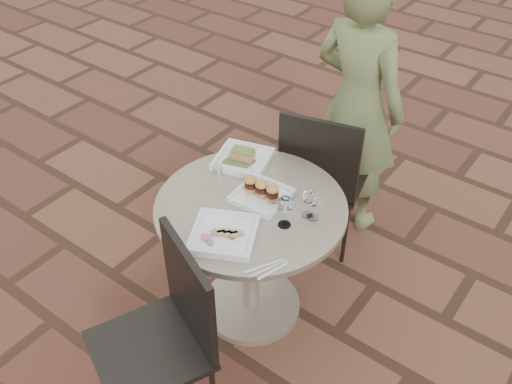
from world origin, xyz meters
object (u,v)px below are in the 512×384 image
Objects in this scene: plate_tuna at (224,234)px; plate_salmon at (243,158)px; plate_sliders at (261,192)px; chair_far at (323,170)px; cafe_table at (251,243)px; chair_near at (168,326)px; diner at (357,106)px.

plate_salmon is at bearing 119.43° from plate_tuna.
plate_sliders is at bearing 94.93° from plate_tuna.
cafe_table is at bearing 75.08° from chair_far.
plate_tuna is at bearing 77.74° from chair_far.
chair_near is at bearing -84.37° from cafe_table.
chair_near is (0.05, -1.28, 0.00)m from chair_far.
chair_far is 0.51m from plate_salmon.
cafe_table is 2.43× the size of plate_tuna.
plate_salmon is 0.30m from plate_sliders.
chair_far is (0.01, 0.64, 0.07)m from cafe_table.
plate_sliders is (0.01, 0.07, 0.28)m from cafe_table.
plate_salmon reaches higher than cafe_table.
chair_far is at bearing 88.97° from cafe_table.
chair_near is at bearing 78.43° from chair_far.
diner is 0.91m from plate_sliders.
chair_far is 2.87× the size of plate_salmon.
chair_near reaches higher than plate_tuna.
plate_tuna is (0.04, -0.24, 0.26)m from cafe_table.
plate_tuna is at bearing 117.46° from chair_near.
chair_near is 3.78× the size of plate_sliders.
chair_near is at bearing -71.25° from plate_salmon.
plate_salmon is at bearing 144.81° from plate_sliders.
chair_far is 2.51× the size of plate_tuna.
plate_tuna is (0.02, -0.88, 0.20)m from chair_far.
plate_sliders is (-0.05, 0.71, 0.21)m from chair_near.
plate_sliders is (0.00, -0.91, -0.03)m from diner.
chair_near is 0.75m from plate_sliders.
plate_tuna is at bearing 97.41° from diner.
chair_near is at bearing -86.15° from plate_tuna.
plate_tuna is (0.03, -0.31, -0.02)m from plate_sliders.
cafe_table is at bearing 98.55° from plate_tuna.
diner is (-0.06, 1.62, 0.25)m from chair_near.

